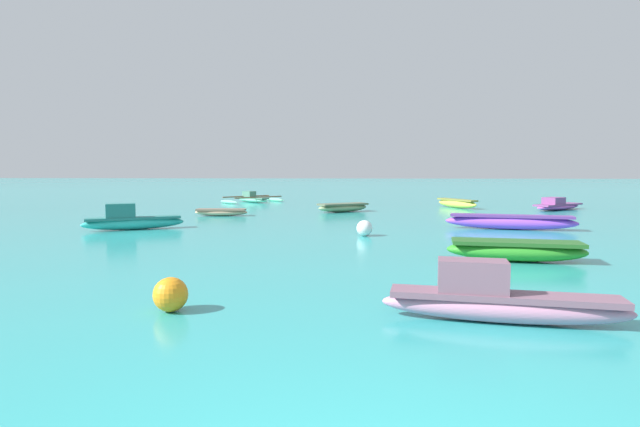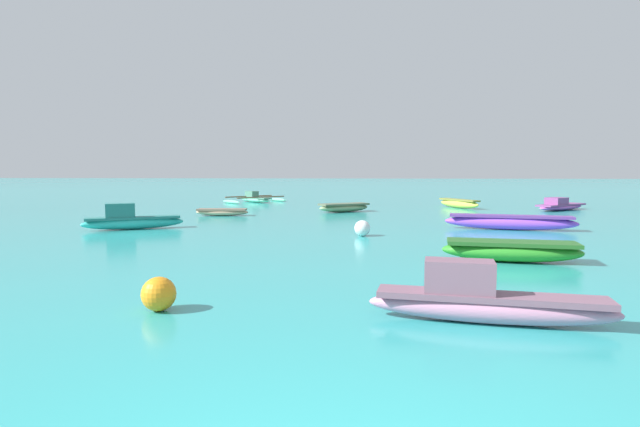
% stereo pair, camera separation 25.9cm
% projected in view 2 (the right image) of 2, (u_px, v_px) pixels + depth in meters
% --- Properties ---
extents(moored_boat_0, '(2.58, 2.07, 0.40)m').
position_uv_depth(moored_boat_0, '(344.00, 207.00, 23.10)').
color(moored_boat_0, gray).
rests_on(moored_boat_0, ground_plane).
extents(moored_boat_1, '(2.92, 1.15, 0.43)m').
position_uv_depth(moored_boat_1, '(511.00, 250.00, 10.49)').
color(moored_boat_1, '#2E9127').
rests_on(moored_boat_1, ground_plane).
extents(moored_boat_2, '(4.13, 1.39, 0.48)m').
position_uv_depth(moored_boat_2, '(510.00, 222.00, 16.13)').
color(moored_boat_2, '#9D49E4').
rests_on(moored_boat_2, ground_plane).
extents(moored_boat_3, '(2.27, 0.77, 0.30)m').
position_uv_depth(moored_boat_3, '(222.00, 212.00, 21.17)').
color(moored_boat_3, tan).
rests_on(moored_boat_3, ground_plane).
extents(moored_boat_4, '(3.16, 2.84, 0.63)m').
position_uv_depth(moored_boat_4, '(560.00, 206.00, 24.14)').
color(moored_boat_4, '#D05DCB').
rests_on(moored_boat_4, ground_plane).
extents(moored_boat_5, '(3.01, 1.94, 0.86)m').
position_uv_depth(moored_boat_5, '(131.00, 220.00, 16.25)').
color(moored_boat_5, '#2DB7AF').
rests_on(moored_boat_5, ground_plane).
extents(moored_boat_6, '(1.81, 2.76, 0.46)m').
position_uv_depth(moored_boat_6, '(459.00, 203.00, 25.51)').
color(moored_boat_6, '#CCCF46').
rests_on(moored_boat_6, ground_plane).
extents(moored_boat_7, '(3.77, 3.80, 0.67)m').
position_uv_depth(moored_boat_7, '(255.00, 199.00, 30.15)').
color(moored_boat_7, '#71CFA6').
rests_on(moored_boat_7, ground_plane).
extents(moored_boat_8, '(3.09, 0.92, 0.78)m').
position_uv_depth(moored_boat_8, '(484.00, 301.00, 6.27)').
color(moored_boat_8, '#C783A5').
rests_on(moored_boat_8, ground_plane).
extents(mooring_buoy_0, '(0.47, 0.47, 0.47)m').
position_uv_depth(mooring_buoy_0, '(159.00, 294.00, 6.79)').
color(mooring_buoy_0, orange).
rests_on(mooring_buoy_0, ground_plane).
extents(mooring_buoy_1, '(0.46, 0.46, 0.46)m').
position_uv_depth(mooring_buoy_1, '(362.00, 228.00, 14.58)').
color(mooring_buoy_1, white).
rests_on(mooring_buoy_1, ground_plane).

